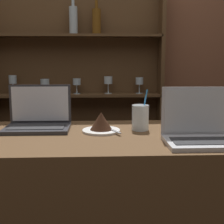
{
  "coord_description": "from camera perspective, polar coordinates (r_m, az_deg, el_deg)",
  "views": [
    {
      "loc": [
        0.06,
        -1.07,
        1.31
      ],
      "look_at": [
        0.12,
        0.36,
        1.07
      ],
      "focal_mm": 50.0,
      "sensor_mm": 36.0,
      "label": 1
    }
  ],
  "objects": [
    {
      "name": "laptop_far",
      "position": [
        1.35,
        15.93,
        -3.26
      ],
      "size": [
        0.31,
        0.22,
        0.23
      ],
      "color": "silver",
      "rests_on": "bar_counter"
    },
    {
      "name": "back_wall",
      "position": [
        2.62,
        -3.88,
        10.56
      ],
      "size": [
        7.0,
        0.06,
        2.7
      ],
      "color": "brown",
      "rests_on": "ground_plane"
    },
    {
      "name": "back_shelf",
      "position": [
        2.57,
        -6.31,
        1.94
      ],
      "size": [
        1.38,
        0.18,
        1.86
      ],
      "color": "brown",
      "rests_on": "ground_plane"
    },
    {
      "name": "cake_plate",
      "position": [
        1.49,
        -1.98,
        -2.11
      ],
      "size": [
        0.18,
        0.18,
        0.09
      ],
      "color": "white",
      "rests_on": "bar_counter"
    },
    {
      "name": "laptop_near",
      "position": [
        1.59,
        -13.31,
        -1.32
      ],
      "size": [
        0.31,
        0.21,
        0.22
      ],
      "color": "#333338",
      "rests_on": "bar_counter"
    },
    {
      "name": "water_glass",
      "position": [
        1.53,
        5.2,
        -1.01
      ],
      "size": [
        0.08,
        0.08,
        0.2
      ],
      "color": "silver",
      "rests_on": "bar_counter"
    }
  ]
}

